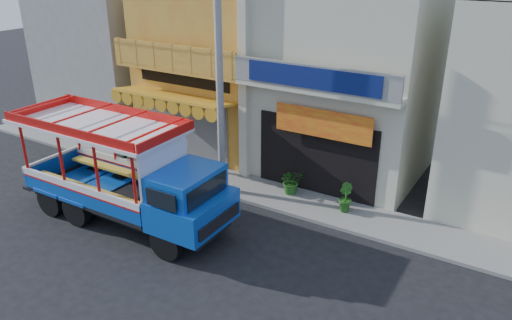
{
  "coord_description": "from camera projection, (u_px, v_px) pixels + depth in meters",
  "views": [
    {
      "loc": [
        8.85,
        -10.38,
        8.47
      ],
      "look_at": [
        0.96,
        2.5,
        2.04
      ],
      "focal_mm": 35.0,
      "sensor_mm": 36.0,
      "label": 1
    }
  ],
  "objects": [
    {
      "name": "ground",
      "position": [
        189.0,
        240.0,
        15.72
      ],
      "size": [
        90.0,
        90.0,
        0.0
      ],
      "primitive_type": "plane",
      "color": "black",
      "rests_on": "ground"
    },
    {
      "name": "sidewalk",
      "position": [
        255.0,
        190.0,
        18.83
      ],
      "size": [
        30.0,
        2.0,
        0.12
      ],
      "primitive_type": "cube",
      "color": "slate",
      "rests_on": "ground"
    },
    {
      "name": "shophouse_left",
      "position": [
        225.0,
        54.0,
        22.28
      ],
      "size": [
        6.0,
        7.5,
        8.24
      ],
      "color": "#C67A2C",
      "rests_on": "ground"
    },
    {
      "name": "shophouse_right",
      "position": [
        352.0,
        70.0,
        19.4
      ],
      "size": [
        6.0,
        6.75,
        8.24
      ],
      "color": "beige",
      "rests_on": "ground"
    },
    {
      "name": "party_pilaster",
      "position": [
        244.0,
        79.0,
        18.44
      ],
      "size": [
        0.35,
        0.3,
        8.0
      ],
      "primitive_type": "cube",
      "color": "beige",
      "rests_on": "ground"
    },
    {
      "name": "filler_building_left",
      "position": [
        115.0,
        46.0,
        25.8
      ],
      "size": [
        6.0,
        6.0,
        7.6
      ],
      "primitive_type": "cube",
      "color": "gray",
      "rests_on": "ground"
    },
    {
      "name": "utility_pole",
      "position": [
        223.0,
        59.0,
        16.75
      ],
      "size": [
        28.0,
        0.26,
        9.0
      ],
      "color": "gray",
      "rests_on": "ground"
    },
    {
      "name": "songthaew_truck",
      "position": [
        136.0,
        178.0,
        15.86
      ],
      "size": [
        7.68,
        2.66,
        3.58
      ],
      "color": "black",
      "rests_on": "ground"
    },
    {
      "name": "green_sign",
      "position": [
        120.0,
        147.0,
        21.53
      ],
      "size": [
        0.64,
        0.48,
        1.01
      ],
      "color": "black",
      "rests_on": "sidewalk"
    },
    {
      "name": "potted_plant_a",
      "position": [
        291.0,
        181.0,
        18.29
      ],
      "size": [
        1.13,
        1.13,
        0.95
      ],
      "primitive_type": "imported",
      "rotation": [
        0.0,
        0.0,
        0.8
      ],
      "color": "#225A19",
      "rests_on": "sidewalk"
    },
    {
      "name": "potted_plant_b",
      "position": [
        345.0,
        197.0,
        17.05
      ],
      "size": [
        0.69,
        0.71,
        1.0
      ],
      "primitive_type": "imported",
      "rotation": [
        0.0,
        0.0,
        2.26
      ],
      "color": "#225A19",
      "rests_on": "sidewalk"
    }
  ]
}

